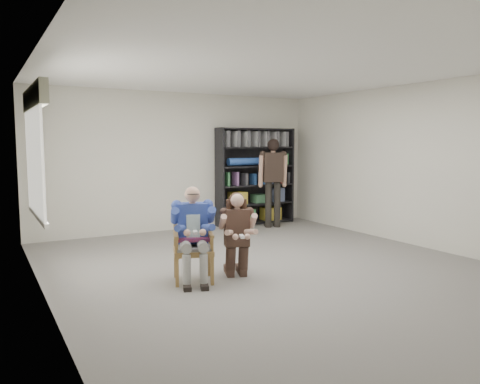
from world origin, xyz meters
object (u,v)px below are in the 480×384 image
armchair (193,245)px  kneeling_woman (237,235)px  bookshelf (255,176)px  seated_man (193,234)px  standing_man (273,184)px

armchair → kneeling_woman: 0.60m
kneeling_woman → bookshelf: 4.19m
seated_man → bookshelf: bearing=67.6°
armchair → seated_man: 0.14m
armchair → standing_man: 4.14m
armchair → kneeling_woman: kneeling_woman is taller
seated_man → kneeling_woman: size_ratio=1.09×
kneeling_woman → standing_man: bearing=68.7°
bookshelf → standing_man: bookshelf is taller
armchair → seated_man: size_ratio=0.77×
seated_man → standing_man: 4.12m
armchair → bookshelf: bookshelf is taller
bookshelf → kneeling_woman: bearing=-124.6°
seated_man → standing_man: standing_man is taller
kneeling_woman → standing_man: standing_man is taller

